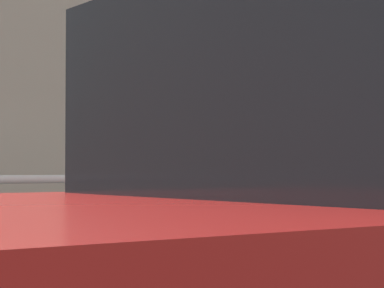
% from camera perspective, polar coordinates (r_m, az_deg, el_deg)
% --- Properties ---
extents(parking_meter, '(0.18, 0.19, 1.44)m').
position_cam_1_polar(parking_meter, '(3.51, -5.73, -1.66)').
color(parking_meter, slate).
rests_on(parking_meter, sidewalk_curb).
extents(pedestrian_at_meter, '(0.59, 0.57, 1.61)m').
position_cam_1_polar(pedestrian_at_meter, '(4.07, 0.96, -3.80)').
color(pedestrian_at_meter, slate).
rests_on(pedestrian_at_meter, sidewalk_curb).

